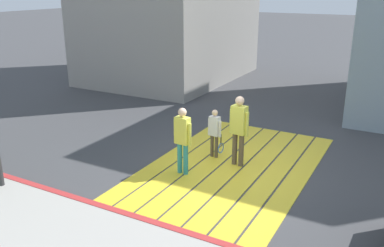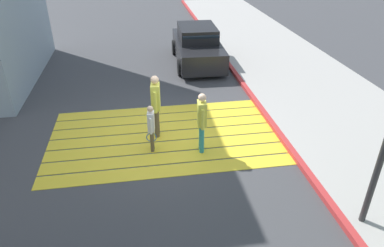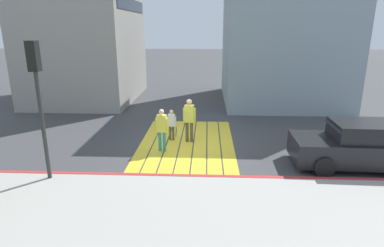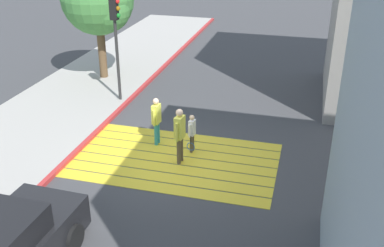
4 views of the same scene
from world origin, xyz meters
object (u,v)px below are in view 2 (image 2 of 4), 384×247
pedestrian_adult_lead (156,102)px  pedestrian_child_with_racket (151,126)px  car_parked_near_curb (198,46)px  pedestrian_adult_trailing (202,119)px

pedestrian_adult_lead → pedestrian_child_with_racket: size_ratio=1.38×
car_parked_near_curb → pedestrian_child_with_racket: 7.01m
pedestrian_child_with_racket → car_parked_near_curb: bearing=-109.7°
car_parked_near_curb → pedestrian_adult_trailing: bearing=81.0°
pedestrian_adult_lead → pedestrian_adult_trailing: size_ratio=1.09×
car_parked_near_curb → pedestrian_child_with_racket: car_parked_near_curb is taller
pedestrian_adult_trailing → car_parked_near_curb: bearing=-99.0°
pedestrian_adult_lead → pedestrian_child_with_racket: 0.83m
pedestrian_adult_lead → pedestrian_child_with_racket: pedestrian_adult_lead is taller
car_parked_near_curb → pedestrian_adult_lead: size_ratio=2.39×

